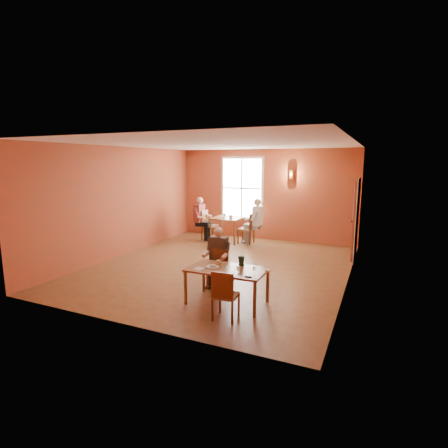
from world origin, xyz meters
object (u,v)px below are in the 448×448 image
at_px(chair_diner_maroon, 210,225).
at_px(diner_maroon, 209,219).
at_px(chair_diner_white, 246,228).
at_px(diner_white, 247,222).
at_px(diner_main, 217,260).
at_px(chair_empty, 226,294).
at_px(chair_diner_main, 217,269).
at_px(second_table, 228,229).
at_px(main_table, 227,286).

distance_m(chair_diner_maroon, diner_maroon, 0.20).
height_order(chair_diner_white, diner_white, diner_white).
bearing_deg(diner_main, diner_white, -77.99).
xyz_separation_m(chair_diner_white, chair_diner_maroon, (-1.30, 0.00, 0.00)).
distance_m(diner_main, chair_empty, 1.44).
xyz_separation_m(diner_main, chair_diner_white, (-0.89, 4.06, -0.11)).
relative_size(chair_empty, chair_diner_white, 0.87).
xyz_separation_m(chair_diner_main, diner_maroon, (-2.22, 4.03, 0.30)).
xyz_separation_m(second_table, diner_white, (0.68, 0.00, 0.30)).
bearing_deg(chair_diner_maroon, diner_maroon, -90.00).
xyz_separation_m(main_table, diner_main, (-0.50, 0.62, 0.26)).
xyz_separation_m(main_table, diner_maroon, (-2.72, 4.68, 0.36)).
height_order(second_table, diner_white, diner_white).
distance_m(main_table, chair_diner_maroon, 5.41).
xyz_separation_m(chair_empty, chair_diner_maroon, (-2.94, 5.28, 0.07)).
distance_m(second_table, chair_diner_white, 0.66).
bearing_deg(chair_diner_main, second_table, -69.05).
distance_m(chair_empty, chair_diner_white, 5.53).
distance_m(main_table, chair_empty, 0.65).
bearing_deg(chair_empty, second_table, 109.49).
height_order(chair_empty, chair_diner_white, chair_diner_white).
xyz_separation_m(chair_diner_main, second_table, (-1.54, 4.03, 0.00)).
bearing_deg(diner_main, chair_empty, 121.57).
relative_size(main_table, diner_white, 1.01).
relative_size(diner_main, chair_diner_maroon, 1.21).
xyz_separation_m(chair_diner_main, chair_diner_white, (-0.89, 4.03, 0.09)).
bearing_deg(second_table, chair_diner_main, -69.05).
relative_size(diner_main, diner_white, 0.85).
bearing_deg(chair_diner_maroon, diner_white, 90.00).
height_order(chair_diner_main, diner_maroon, diner_maroon).
height_order(chair_diner_maroon, diner_maroon, diner_maroon).
relative_size(chair_diner_main, chair_diner_white, 0.81).
bearing_deg(diner_white, chair_empty, -163.03).
xyz_separation_m(diner_main, second_table, (-1.54, 4.06, -0.20)).
bearing_deg(chair_diner_white, diner_white, -90.00).
distance_m(diner_main, diner_maroon, 4.63).
bearing_deg(chair_diner_main, chair_diner_maroon, -61.46).
xyz_separation_m(diner_main, chair_diner_maroon, (-2.19, 4.06, -0.10)).
height_order(main_table, chair_diner_white, chair_diner_white).
relative_size(diner_main, chair_diner_white, 1.22).
xyz_separation_m(diner_main, diner_maroon, (-2.22, 4.06, 0.10)).
bearing_deg(chair_diner_main, diner_white, -77.91).
distance_m(main_table, diner_main, 0.84).
distance_m(diner_main, chair_diner_white, 4.16).
bearing_deg(main_table, diner_maroon, 120.18).
bearing_deg(chair_empty, chair_diner_main, 116.98).
bearing_deg(diner_maroon, diner_main, 28.69).
relative_size(chair_empty, diner_maroon, 0.61).
relative_size(main_table, chair_diner_maroon, 1.43).
bearing_deg(diner_white, chair_diner_maroon, 90.00).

